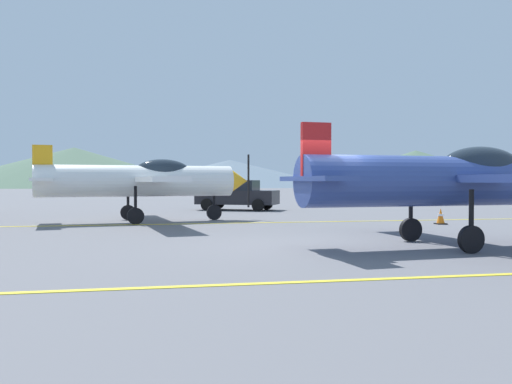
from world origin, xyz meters
The scene contains 10 objects.
ground_plane centered at (0.00, 0.00, 0.00)m, with size 400.00×400.00×0.00m, color slate.
apron_line_near centered at (0.00, -4.21, 0.01)m, with size 80.00×0.16×0.01m, color yellow.
apron_line_far centered at (0.00, 7.52, 0.01)m, with size 80.00×0.16×0.01m, color yellow.
airplane_near centered at (3.75, -0.44, 1.63)m, with size 8.42×9.68×2.90m.
airplane_mid centered at (-3.77, 8.90, 1.63)m, with size 8.45×9.69×2.90m.
car_sedan centered at (1.00, 16.41, 0.84)m, with size 4.65×3.56×1.62m.
traffic_cone_side centered at (6.82, 5.60, 0.29)m, with size 0.36×0.36×0.59m.
hill_centerleft centered at (-23.42, 135.90, 5.20)m, with size 72.35×72.35×10.41m, color #4C6651.
hill_centerright centered at (16.91, 127.84, 3.53)m, with size 59.17×59.17×7.07m, color slate.
hill_right centered at (63.50, 115.08, 4.71)m, with size 59.07×59.07×9.42m, color #4C6651.
Camera 1 is at (-3.58, -12.25, 1.59)m, focal length 37.57 mm.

